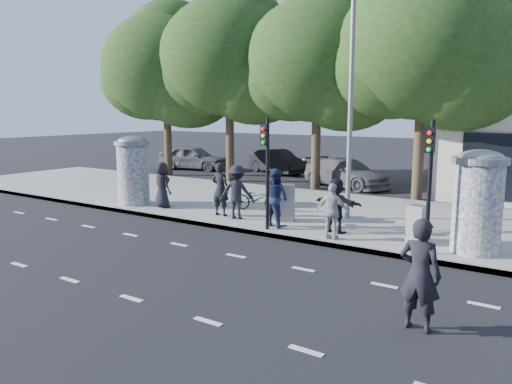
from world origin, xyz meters
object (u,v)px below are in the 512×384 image
Objects in this scene: ad_column_left at (133,169)px; street_lamp at (351,78)px; bicycle at (257,198)px; car_mid at (278,162)px; traffic_pole_near at (267,162)px; traffic_pole_far at (430,173)px; ad_column_right at (478,199)px; ped_f at (336,205)px; ped_e at (332,212)px; man_road at (420,275)px; car_right at (347,173)px; ped_a at (162,185)px; ped_d at (237,192)px; cabinet_left at (285,203)px; car_left at (194,158)px; ped_c at (276,197)px; cabinet_right at (417,224)px; ped_b at (220,189)px.

street_lamp is (8.00, 2.13, 3.26)m from ad_column_left.
car_mid is (-5.71, 10.76, 0.11)m from bicycle.
traffic_pole_near is 4.80m from traffic_pole_far.
ad_column_right reaches higher than ped_f.
ped_e is at bearing 113.14° from ped_f.
man_road is 0.46× the size of car_mid.
car_right is (-7.72, 14.53, -0.30)m from man_road.
street_lamp is at bearing -136.99° from car_right.
ad_column_right reaches higher than ped_a.
ad_column_left is 12.42m from car_mid.
ped_d is (-3.09, -2.06, -3.74)m from street_lamp.
car_left is (-12.95, 10.35, 0.00)m from cabinet_left.
traffic_pole_near reaches higher than ped_f.
ped_c reaches higher than car_left.
traffic_pole_near is at bearing -108.93° from cabinet_left.
traffic_pole_near is at bearing -144.56° from car_left.
street_lamp is 7.84m from ped_a.
man_road reaches higher than cabinet_right.
cabinet_left is 9.13m from car_right.
ad_column_left is at bearing -17.97° from man_road.
ped_e is (2.19, -0.52, -0.11)m from ped_c.
ad_column_right reaches higher than ped_d.
ped_a is at bearing -145.27° from car_mid.
traffic_pole_far is 7.38m from ped_b.
car_left is at bearing 146.77° from traffic_pole_far.
ped_f is at bearing -138.86° from car_right.
ped_b reaches higher than man_road.
traffic_pole_near and traffic_pole_far have the same top height.
traffic_pole_far reaches higher than car_right.
traffic_pole_far is 1.99× the size of ped_a.
ped_a is at bearing 3.60° from ad_column_left.
ped_c is at bearing 91.77° from traffic_pole_near.
street_lamp is 9.15m from man_road.
street_lamp is 5.70m from ped_b.
ad_column_right is 1.65× the size of ped_e.
ped_b is at bearing -158.17° from cabinet_right.
ped_e reaches higher than car_mid.
ad_column_right is 3.77m from ped_e.
ad_column_left is 0.78× the size of traffic_pole_far.
car_mid is (-13.41, 17.27, -0.28)m from man_road.
cabinet_right is at bearing -160.76° from ped_c.
street_lamp is 9.14m from car_right.
car_right is (-1.87, 9.74, -0.37)m from ped_c.
ped_c reaches higher than ped_f.
ad_column_left reaches higher than car_mid.
ped_e is at bearing -74.51° from street_lamp.
ped_d reaches higher than cabinet_left.
car_right is (-7.69, 9.41, -0.84)m from ad_column_right.
ped_a is at bearing -19.29° from ped_d.
car_left is (-17.87, 11.71, -1.47)m from traffic_pole_far.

